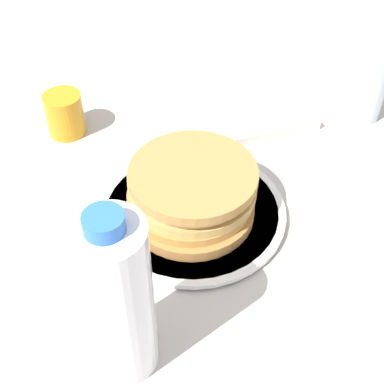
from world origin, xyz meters
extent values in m
plane|color=#BCB7AD|center=(0.00, 0.00, 0.00)|extent=(4.00, 4.00, 0.00)
cylinder|color=white|center=(0.02, 0.01, 0.01)|extent=(0.25, 0.25, 0.01)
cylinder|color=white|center=(0.02, 0.01, 0.01)|extent=(0.27, 0.27, 0.01)
cylinder|color=#B0773C|center=(0.03, 0.01, 0.02)|extent=(0.18, 0.18, 0.02)
cylinder|color=#B77F3D|center=(0.03, 0.01, 0.04)|extent=(0.18, 0.18, 0.01)
cylinder|color=tan|center=(0.02, 0.01, 0.05)|extent=(0.18, 0.18, 0.01)
cylinder|color=tan|center=(0.02, 0.00, 0.06)|extent=(0.18, 0.18, 0.01)
cylinder|color=#B88646|center=(0.02, 0.01, 0.08)|extent=(0.18, 0.18, 0.02)
cylinder|color=orange|center=(0.09, -0.28, 0.04)|extent=(0.06, 0.06, 0.07)
cylinder|color=white|center=(-0.03, 0.28, 0.05)|extent=(0.11, 0.11, 0.10)
cylinder|color=white|center=(-0.03, 0.28, 0.11)|extent=(0.06, 0.06, 0.03)
cylinder|color=silver|center=(-0.36, -0.02, 0.08)|extent=(0.07, 0.07, 0.16)
cylinder|color=white|center=(-0.36, -0.02, 0.17)|extent=(0.04, 0.04, 0.02)
cylinder|color=white|center=(0.22, 0.15, 0.11)|extent=(0.08, 0.08, 0.22)
cylinder|color=blue|center=(0.22, 0.15, 0.23)|extent=(0.04, 0.04, 0.02)
cube|color=white|center=(-0.21, -0.10, 0.01)|extent=(0.19, 0.14, 0.02)
camera|label=1|loc=(0.34, 0.45, 0.57)|focal=50.00mm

